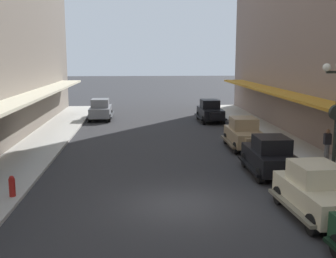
# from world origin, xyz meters

# --- Properties ---
(ground_plane) EXTENTS (200.00, 200.00, 0.00)m
(ground_plane) POSITION_xyz_m (0.00, 0.00, 0.00)
(ground_plane) COLOR #2D2D30
(parked_car_0) EXTENTS (2.17, 4.27, 1.84)m
(parked_car_0) POSITION_xyz_m (-4.78, 21.06, 0.94)
(parked_car_0) COLOR slate
(parked_car_0) RESTS_ON ground
(parked_car_1) EXTENTS (2.17, 4.27, 1.84)m
(parked_car_1) POSITION_xyz_m (4.57, 3.65, 0.94)
(parked_car_1) COLOR black
(parked_car_1) RESTS_ON ground
(parked_car_2) EXTENTS (2.30, 4.32, 1.84)m
(parked_car_2) POSITION_xyz_m (4.58, -1.53, 0.94)
(parked_car_2) COLOR beige
(parked_car_2) RESTS_ON ground
(parked_car_3) EXTENTS (2.20, 4.28, 1.84)m
(parked_car_3) POSITION_xyz_m (4.51, 19.44, 0.94)
(parked_car_3) COLOR black
(parked_car_3) RESTS_ON ground
(parked_car_5) EXTENTS (2.18, 4.27, 1.84)m
(parked_car_5) POSITION_xyz_m (4.78, 9.15, 0.94)
(parked_car_5) COLOR #997F5B
(parked_car_5) RESTS_ON ground
(fire_hydrant) EXTENTS (0.24, 0.24, 0.82)m
(fire_hydrant) POSITION_xyz_m (-6.35, 0.92, 0.56)
(fire_hydrant) COLOR #B21E19
(fire_hydrant) RESTS_ON sidewalk_left
(pedestrian_1) EXTENTS (0.36, 0.24, 1.64)m
(pedestrian_1) POSITION_xyz_m (8.15, 5.43, 0.99)
(pedestrian_1) COLOR slate
(pedestrian_1) RESTS_ON sidewalk_right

